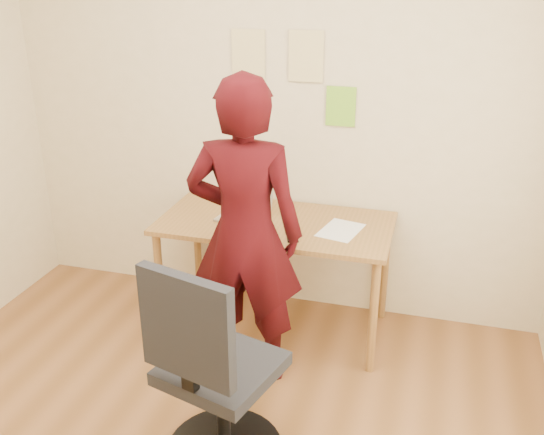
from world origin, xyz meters
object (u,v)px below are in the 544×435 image
(desk, at_px, (275,234))
(person, at_px, (245,234))
(phone, at_px, (292,237))
(office_chair, at_px, (213,383))
(laptop, at_px, (246,209))

(desk, bearing_deg, person, -94.47)
(phone, distance_m, office_chair, 1.04)
(desk, xyz_separation_m, office_chair, (0.04, -1.20, -0.20))
(desk, height_order, office_chair, office_chair)
(phone, relative_size, person, 0.08)
(laptop, relative_size, office_chair, 0.30)
(office_chair, height_order, person, person)
(person, bearing_deg, office_chair, 91.31)
(desk, xyz_separation_m, person, (-0.04, -0.47, 0.20))
(desk, bearing_deg, phone, -53.18)
(desk, bearing_deg, laptop, 173.90)
(desk, distance_m, office_chair, 1.22)
(office_chair, relative_size, person, 0.62)
(phone, relative_size, office_chair, 0.13)
(laptop, xyz_separation_m, office_chair, (0.24, -1.22, -0.33))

